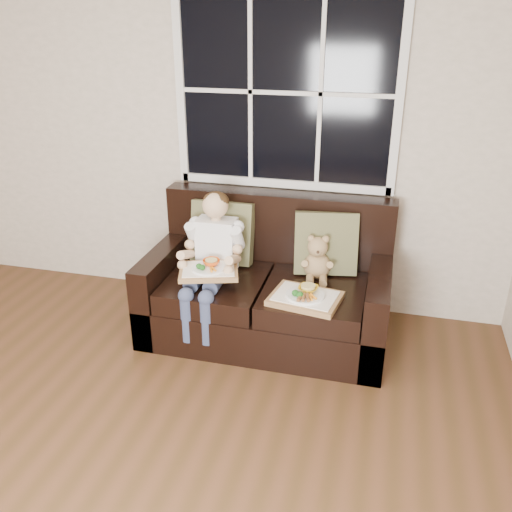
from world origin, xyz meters
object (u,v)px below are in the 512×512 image
(child, at_px, (212,250))
(teddy_bear, at_px, (317,261))
(tray_right, at_px, (305,297))
(loveseat, at_px, (269,292))
(tray_left, at_px, (209,270))

(child, height_order, teddy_bear, child)
(child, relative_size, tray_right, 1.86)
(tray_right, bearing_deg, loveseat, 144.08)
(teddy_bear, bearing_deg, tray_right, -100.77)
(loveseat, bearing_deg, teddy_bear, 6.42)
(tray_left, bearing_deg, teddy_bear, 6.67)
(tray_left, xyz_separation_m, tray_right, (0.67, -0.05, -0.09))
(tray_left, bearing_deg, child, 80.85)
(child, distance_m, tray_left, 0.17)
(child, xyz_separation_m, tray_left, (0.02, -0.15, -0.08))
(loveseat, distance_m, teddy_bear, 0.43)
(teddy_bear, bearing_deg, tray_left, -163.77)
(child, relative_size, tray_left, 1.96)
(teddy_bear, xyz_separation_m, tray_right, (-0.02, -0.36, -0.10))
(loveseat, relative_size, child, 1.87)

